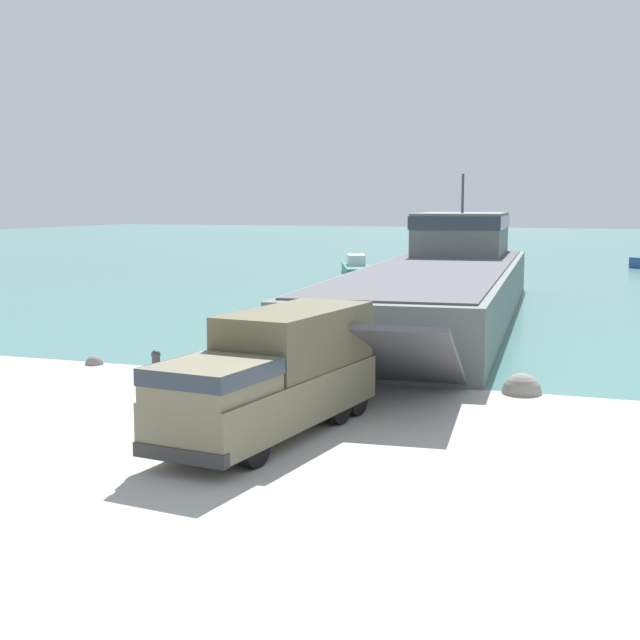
% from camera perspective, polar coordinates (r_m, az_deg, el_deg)
% --- Properties ---
extents(ground_plane, '(240.00, 240.00, 0.00)m').
position_cam_1_polar(ground_plane, '(23.94, -5.86, -6.68)').
color(ground_plane, '#B7B5AD').
extents(water_surface, '(240.00, 180.00, 0.01)m').
position_cam_1_polar(water_surface, '(118.21, 14.92, 4.47)').
color(water_surface, '#477F7A').
rests_on(water_surface, ground_plane).
extents(landing_craft, '(10.19, 38.83, 7.60)m').
position_cam_1_polar(landing_craft, '(47.22, 7.85, 2.64)').
color(landing_craft, '#56605B').
rests_on(landing_craft, ground_plane).
extents(military_truck, '(3.26, 8.20, 3.10)m').
position_cam_1_polar(military_truck, '(22.48, -2.99, -3.48)').
color(military_truck, '#6B664C').
rests_on(military_truck, ground_plane).
extents(soldier_on_ramp, '(0.47, 0.49, 1.64)m').
position_cam_1_polar(soldier_on_ramp, '(24.82, -7.49, -3.96)').
color(soldier_on_ramp, '#4C4738').
rests_on(soldier_on_ramp, ground_plane).
extents(moored_boat_b, '(4.85, 8.43, 1.62)m').
position_cam_1_polar(moored_boat_b, '(72.24, 2.35, 3.33)').
color(moored_boat_b, '#2D7060').
rests_on(moored_boat_b, ground_plane).
extents(moored_boat_c, '(5.20, 5.62, 1.84)m').
position_cam_1_polar(moored_boat_c, '(88.12, 8.68, 4.06)').
color(moored_boat_c, '#B22323').
rests_on(moored_boat_c, ground_plane).
extents(mooring_bollard, '(0.32, 0.32, 0.93)m').
position_cam_1_polar(mooring_bollard, '(30.54, -10.45, -2.68)').
color(mooring_bollard, '#333338').
rests_on(mooring_bollard, ground_plane).
extents(cargo_crate, '(0.91, 1.07, 0.85)m').
position_cam_1_polar(cargo_crate, '(21.41, -7.27, -7.25)').
color(cargo_crate, '#6B664C').
rests_on(cargo_crate, ground_plane).
extents(shoreline_rock_a, '(0.67, 0.67, 0.67)m').
position_cam_1_polar(shoreline_rock_a, '(33.49, -14.24, -2.77)').
color(shoreline_rock_a, gray).
rests_on(shoreline_rock_a, ground_plane).
extents(shoreline_rock_b, '(1.25, 1.25, 1.25)m').
position_cam_1_polar(shoreline_rock_b, '(28.33, 12.78, -4.59)').
color(shoreline_rock_b, gray).
rests_on(shoreline_rock_b, ground_plane).
extents(shoreline_rock_c, '(1.33, 1.33, 1.33)m').
position_cam_1_polar(shoreline_rock_c, '(32.30, -5.56, -2.95)').
color(shoreline_rock_c, gray).
rests_on(shoreline_rock_c, ground_plane).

